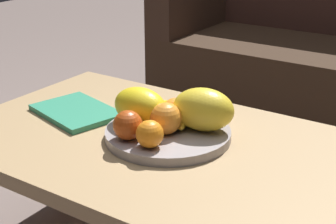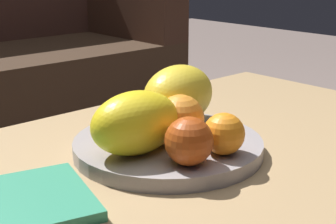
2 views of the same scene
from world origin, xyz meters
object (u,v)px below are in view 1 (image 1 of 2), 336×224
Objects in this scene: fruit_bowl at (168,134)px; orange_right at (150,134)px; coffee_table at (170,157)px; apple_front at (128,125)px; melon_large_front at (140,107)px; banana_bunch at (181,115)px; orange_left at (175,110)px; orange_front at (167,118)px; melon_smaller_beside at (203,109)px; magazine at (76,111)px.

orange_right is (0.02, -0.11, 0.05)m from fruit_bowl.
orange_right is at bearing -79.27° from fruit_bowl.
coffee_table is 15.61× the size of apple_front.
coffee_table is 0.15m from apple_front.
melon_large_front is 1.01× the size of banana_bunch.
apple_front is (-0.07, 0.01, 0.00)m from orange_right.
fruit_bowl is 4.88× the size of orange_left.
orange_right is at bearing -89.67° from coffee_table.
orange_left is (-0.02, 0.07, -0.01)m from orange_front.
fruit_bowl is at bearing 8.17° from melon_large_front.
melon_smaller_beside reaches higher than apple_front.
fruit_bowl is 2.03× the size of melon_smaller_beside.
melon_large_front reaches higher than banana_bunch.
apple_front is 0.30× the size of magazine.
apple_front is at bearing 174.61° from orange_right.
orange_front is 1.22× the size of orange_left.
melon_large_front is at bearing -171.83° from fruit_bowl.
coffee_table is 7.55× the size of banana_bunch.
coffee_table is at bearing -80.27° from banana_bunch.
coffee_table is at bearing -6.15° from melon_large_front.
coffee_table is at bearing -66.76° from orange_left.
orange_front is (0.09, -0.01, -0.01)m from melon_large_front.
apple_front is at bearing -128.81° from melon_smaller_beside.
coffee_table is 7.47× the size of melon_large_front.
fruit_bowl is at bearing 114.35° from orange_front.
banana_bunch is at bearing 36.31° from melon_large_front.
melon_smaller_beside is (0.16, 0.06, 0.00)m from melon_large_front.
banana_bunch is (-0.00, 0.07, -0.02)m from orange_front.
melon_large_front is 2.31× the size of orange_right.
magazine is (-0.39, -0.06, -0.07)m from melon_smaller_beside.
banana_bunch reaches higher than coffee_table.
magazine is (-0.24, 0.00, -0.07)m from melon_large_front.
orange_front is at bearing -65.65° from fruit_bowl.
fruit_bowl is 2.12× the size of banana_bunch.
melon_large_front is at bearing 173.85° from coffee_table.
orange_front is at bearing -89.45° from banana_bunch.
fruit_bowl is at bearing -144.69° from melon_smaller_beside.
magazine is (-0.33, 0.01, -0.06)m from orange_front.
melon_smaller_beside reaches higher than coffee_table.
apple_front is 0.29m from magazine.
melon_large_front is 0.17m from melon_smaller_beside.
melon_smaller_beside is at bearing 22.55° from melon_large_front.
banana_bunch is at bearing 179.79° from melon_smaller_beside.
apple_front is (-0.05, -0.10, 0.05)m from fruit_bowl.
banana_bunch is at bearing 81.95° from fruit_bowl.
fruit_bowl is 0.10m from melon_large_front.
magazine is (-0.32, -0.01, -0.00)m from fruit_bowl.
melon_large_front is 2.09× the size of apple_front.
melon_smaller_beside reaches higher than melon_large_front.
melon_large_front is (-0.10, 0.01, 0.12)m from coffee_table.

